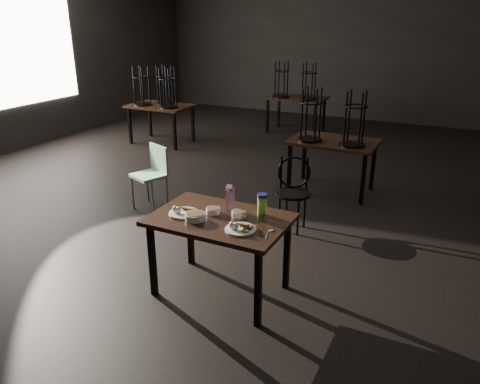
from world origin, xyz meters
The scene contains 15 objects.
room centered at (-0.06, 0.01, 2.33)m, with size 12.00×12.04×3.22m.
main_table centered at (0.70, -2.03, 0.67)m, with size 1.20×0.80×0.75m.
plate_left centered at (0.38, -2.11, 0.77)m, with size 0.27×0.27×0.09m.
plate_right centered at (0.98, -2.18, 0.77)m, with size 0.26×0.26×0.08m.
bowl_near centered at (0.61, -1.98, 0.78)m, with size 0.13×0.13×0.05m.
bowl_far centered at (0.84, -1.94, 0.78)m, with size 0.13×0.13×0.05m.
bowl_big centered at (0.53, -2.17, 0.78)m, with size 0.17×0.17×0.06m.
juice_carton centered at (0.70, -1.83, 0.86)m, with size 0.07×0.07×0.24m.
water_bottle centered at (1.01, -1.83, 0.85)m, with size 0.12×0.12×0.20m.
spoon centered at (1.21, -2.09, 0.75)m, with size 0.06×0.20×0.01m.
bentwood_chair centered at (0.80, -0.43, 0.51)m, with size 0.45×0.44×0.86m.
school_chair centered at (-1.08, -0.62, 0.49)m, with size 0.49×0.49×0.82m.
bg_table_left centered at (-2.86, 2.07, 0.78)m, with size 1.20×0.80×1.48m.
bg_table_right centered at (0.87, 0.93, 0.75)m, with size 1.20×0.80×1.48m.
bg_table_far centered at (-0.81, 4.06, 0.75)m, with size 1.20×0.80×1.48m.
Camera 1 is at (2.52, -5.30, 2.44)m, focal length 35.00 mm.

